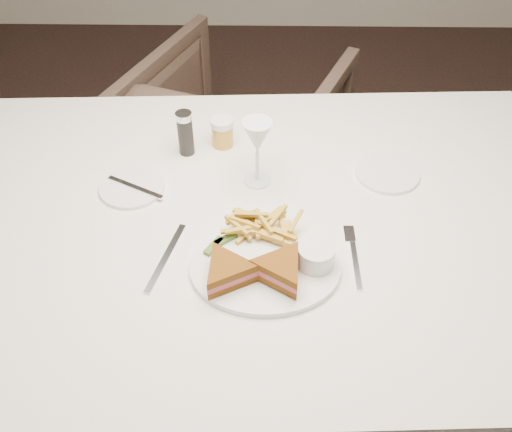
{
  "coord_description": "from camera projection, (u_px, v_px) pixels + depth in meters",
  "views": [
    {
      "loc": [
        -0.17,
        -0.99,
        1.68
      ],
      "look_at": [
        -0.18,
        -0.09,
        0.8
      ],
      "focal_mm": 40.0,
      "sensor_mm": 36.0,
      "label": 1
    }
  ],
  "objects": [
    {
      "name": "chair_far",
      "position": [
        238.0,
        133.0,
        2.22
      ],
      "size": [
        0.91,
        0.89,
        0.72
      ],
      "primitive_type": "imported",
      "rotation": [
        0.0,
        0.0,
        2.72
      ],
      "color": "#49372D",
      "rests_on": "ground"
    },
    {
      "name": "table_setting",
      "position": [
        258.0,
        223.0,
        1.26
      ],
      "size": [
        0.79,
        0.62,
        0.18
      ],
      "color": "white",
      "rests_on": "table"
    },
    {
      "name": "table",
      "position": [
        256.0,
        313.0,
        1.59
      ],
      "size": [
        1.61,
        1.11,
        0.75
      ],
      "primitive_type": "cube",
      "rotation": [
        0.0,
        0.0,
        0.04
      ],
      "color": "white",
      "rests_on": "ground"
    },
    {
      "name": "ground",
      "position": [
        312.0,
        371.0,
        1.88
      ],
      "size": [
        5.0,
        5.0,
        0.0
      ],
      "primitive_type": "plane",
      "color": "black",
      "rests_on": "ground"
    }
  ]
}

